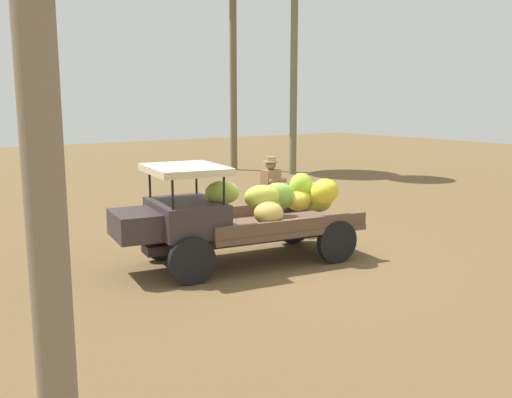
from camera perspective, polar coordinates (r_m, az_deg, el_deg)
name	(u,v)px	position (r m, az deg, el deg)	size (l,w,h in m)	color
ground_plane	(270,259)	(10.66, 1.45, -6.07)	(60.00, 60.00, 0.00)	brown
truck	(236,214)	(10.16, -1.99, -1.53)	(4.61, 2.29, 1.83)	#362D2D
farmer	(271,191)	(12.38, 1.53, 0.84)	(0.52, 0.48, 1.73)	olive
loose_banana_bunch	(195,229)	(12.37, -6.11, -3.02)	(0.64, 0.34, 0.36)	gold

